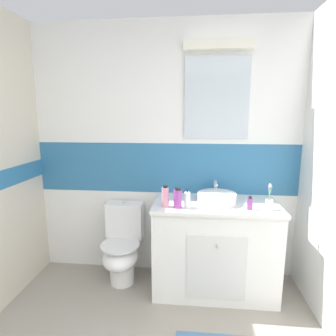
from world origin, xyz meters
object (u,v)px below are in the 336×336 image
(mouthwash_bottle, at_px, (178,198))
(shampoo_bottle_tall, at_px, (165,197))
(soap_dispenser, at_px, (187,199))
(perfume_flask_small, at_px, (250,203))
(sink_basin, at_px, (217,197))
(toilet, at_px, (122,246))
(toothbrush_cup, at_px, (269,203))

(mouthwash_bottle, relative_size, shampoo_bottle_tall, 0.93)
(soap_dispenser, bearing_deg, perfume_flask_small, -1.51)
(soap_dispenser, height_order, shampoo_bottle_tall, shampoo_bottle_tall)
(sink_basin, xyz_separation_m, shampoo_bottle_tall, (-0.45, -0.16, 0.04))
(toilet, distance_m, mouthwash_bottle, 0.83)
(soap_dispenser, distance_m, shampoo_bottle_tall, 0.19)
(sink_basin, height_order, toothbrush_cup, toothbrush_cup)
(toothbrush_cup, distance_m, shampoo_bottle_tall, 0.86)
(mouthwash_bottle, relative_size, perfume_flask_small, 1.52)
(soap_dispenser, bearing_deg, sink_basin, 30.79)
(toilet, distance_m, soap_dispenser, 0.87)
(soap_dispenser, xyz_separation_m, perfume_flask_small, (0.52, -0.01, -0.01))
(toothbrush_cup, bearing_deg, sink_basin, 158.85)
(perfume_flask_small, distance_m, shampoo_bottle_tall, 0.71)
(perfume_flask_small, bearing_deg, toilet, 169.93)
(toothbrush_cup, distance_m, perfume_flask_small, 0.16)
(sink_basin, xyz_separation_m, perfume_flask_small, (0.26, -0.17, 0.01))
(sink_basin, bearing_deg, perfume_flask_small, -33.26)
(sink_basin, relative_size, shampoo_bottle_tall, 2.07)
(sink_basin, bearing_deg, mouthwash_bottle, -151.99)
(toilet, xyz_separation_m, mouthwash_bottle, (0.55, -0.22, 0.57))
(perfume_flask_small, bearing_deg, toothbrush_cup, 3.01)
(sink_basin, distance_m, shampoo_bottle_tall, 0.48)
(mouthwash_bottle, bearing_deg, sink_basin, 28.01)
(perfume_flask_small, bearing_deg, mouthwash_bottle, -178.82)
(sink_basin, relative_size, toothbrush_cup, 1.73)
(shampoo_bottle_tall, bearing_deg, mouthwash_bottle, -9.85)
(toothbrush_cup, height_order, perfume_flask_small, toothbrush_cup)
(toilet, relative_size, perfume_flask_small, 6.71)
(soap_dispenser, bearing_deg, toilet, 163.23)
(mouthwash_bottle, bearing_deg, toothbrush_cup, 1.56)
(perfume_flask_small, height_order, shampoo_bottle_tall, shampoo_bottle_tall)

